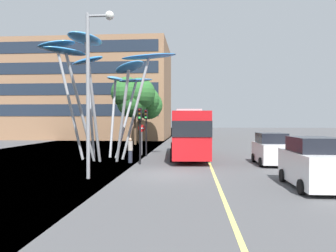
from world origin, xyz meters
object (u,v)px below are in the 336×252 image
Objects in this scene: pedestrian at (130,150)px; no_entry_sign at (142,135)px; traffic_light_kerb_far at (146,123)px; car_parked_near at (314,164)px; street_lamp at (93,74)px; traffic_light_kerb_near at (140,124)px; leaf_sculpture at (101,67)px; red_bus at (188,131)px; car_parked_mid at (271,150)px.

no_entry_sign reaches higher than pedestrian.
traffic_light_kerb_far is 1.59m from no_entry_sign.
street_lamp is (-10.12, 1.45, 4.17)m from car_parked_near.
no_entry_sign is (-0.81, 5.89, -1.00)m from traffic_light_kerb_near.
car_parked_near is 1.66× the size of no_entry_sign.
leaf_sculpture is 2.88× the size of traffic_light_kerb_near.
red_bus is at bearing -4.49° from traffic_light_kerb_far.
red_bus is 5.53m from pedestrian.
red_bus reaches higher than pedestrian.
car_parked_near is 1.09× the size of car_parked_mid.
red_bus is 6.55× the size of pedestrian.
traffic_light_kerb_near reaches higher than car_parked_mid.
street_lamp is at bearing 171.84° from car_parked_near.
pedestrian is (-9.47, 7.59, -0.18)m from car_parked_near.
car_parked_near reaches higher than pedestrian.
traffic_light_kerb_far is at bearing 155.21° from car_parked_mid.
car_parked_mid is at bearing -28.81° from no_entry_sign.
car_parked_mid is at bearing 90.07° from car_parked_near.
leaf_sculpture is 6.31× the size of pedestrian.
car_parked_mid is (-0.01, 7.44, -0.05)m from car_parked_near.
pedestrian is (2.44, -1.37, -5.98)m from leaf_sculpture.
red_bus is at bearing 65.18° from street_lamp.
red_bus is 5.55m from traffic_light_kerb_near.
street_lamp is (-1.16, -10.13, 2.45)m from traffic_light_kerb_far.
pedestrian is at bearing 133.78° from traffic_light_kerb_near.
car_parked_mid is at bearing 4.51° from traffic_light_kerb_near.
leaf_sculpture is 2.83× the size of traffic_light_kerb_far.
car_parked_mid is (11.91, -1.53, -5.85)m from leaf_sculpture.
pedestrian is (-0.51, -3.98, -1.89)m from traffic_light_kerb_far.
traffic_light_kerb_near is 8.86m from car_parked_mid.
traffic_light_kerb_far reaches higher than traffic_light_kerb_near.
no_entry_sign is at bearing 151.19° from car_parked_mid.
pedestrian is at bearing 179.07° from car_parked_mid.
red_bus reaches higher than car_parked_near.
car_parked_near is 2.50× the size of pedestrian.
no_entry_sign is at bearing 90.08° from pedestrian.
street_lamp is at bearing -149.35° from car_parked_mid.
leaf_sculpture is (-6.36, -2.34, 4.78)m from red_bus.
car_parked_near is at bearing -63.83° from red_bus.
traffic_light_kerb_far is 0.89× the size of car_parked_near.
car_parked_near is 7.44m from car_parked_mid.
leaf_sculpture is at bearing 143.03° from car_parked_near.
red_bus is at bearing 20.20° from leaf_sculpture.
car_parked_near is at bearing -36.97° from leaf_sculpture.
traffic_light_kerb_far is 1.48× the size of no_entry_sign.
street_lamp is 4.86× the size of pedestrian.
car_parked_near is (5.56, -11.31, -1.02)m from red_bus.
street_lamp reaches higher than pedestrian.
no_entry_sign is (-9.48, 12.65, 0.67)m from car_parked_near.
traffic_light_kerb_far is at bearing -64.24° from no_entry_sign.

